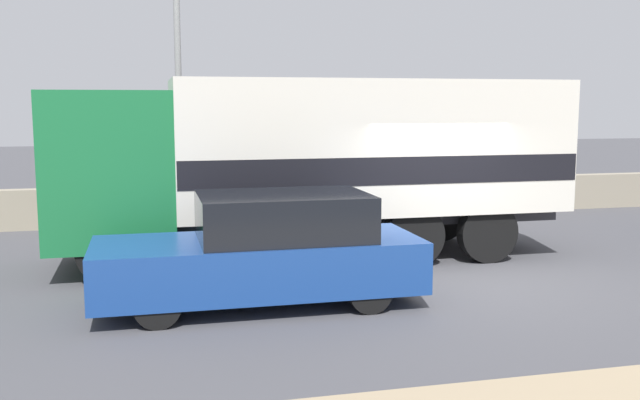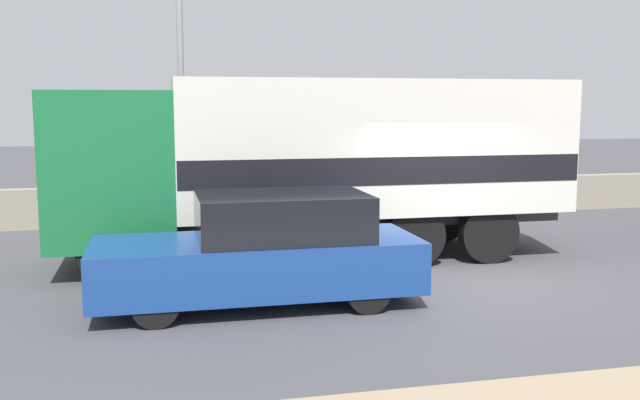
% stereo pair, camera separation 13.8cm
% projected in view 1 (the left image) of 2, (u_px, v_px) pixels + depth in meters
% --- Properties ---
extents(ground_plane, '(80.00, 80.00, 0.00)m').
position_uv_depth(ground_plane, '(461.00, 281.00, 11.46)').
color(ground_plane, '#47474C').
extents(stone_wall_backdrop, '(60.00, 0.35, 0.92)m').
position_uv_depth(stone_wall_backdrop, '(348.00, 199.00, 17.80)').
color(stone_wall_backdrop, gray).
rests_on(stone_wall_backdrop, ground_plane).
extents(street_lamp, '(0.56, 0.28, 6.52)m').
position_uv_depth(street_lamp, '(178.00, 58.00, 15.30)').
color(street_lamp, gray).
rests_on(street_lamp, ground_plane).
extents(box_truck, '(9.12, 2.57, 3.25)m').
position_uv_depth(box_truck, '(320.00, 156.00, 12.93)').
color(box_truck, '#196B38').
rests_on(box_truck, ground_plane).
extents(car_hatchback, '(4.54, 1.73, 1.58)m').
position_uv_depth(car_hatchback, '(265.00, 251.00, 10.01)').
color(car_hatchback, navy).
rests_on(car_hatchback, ground_plane).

